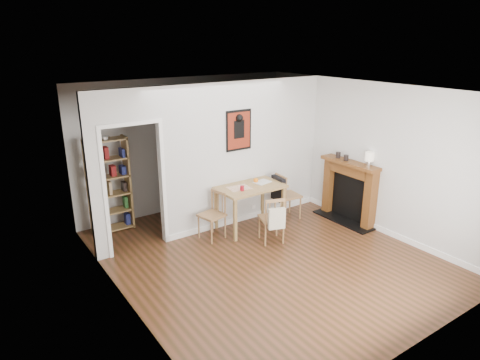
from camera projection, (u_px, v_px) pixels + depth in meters
ground at (265, 256)px, 6.80m from camera, size 5.20×5.20×0.00m
room_shell at (224, 158)px, 7.49m from camera, size 5.20×5.20×5.20m
dining_table at (250, 191)px, 7.61m from camera, size 1.18×0.75×0.80m
chair_left at (212, 216)px, 7.27m from camera, size 0.49×0.49×0.83m
chair_right at (287, 195)px, 8.09m from camera, size 0.55×0.49×0.89m
chair_front at (272, 219)px, 7.16m from camera, size 0.52×0.55×0.82m
bookshelf at (109, 186)px, 7.46m from camera, size 0.71×0.28×1.69m
fireplace at (349, 189)px, 7.96m from camera, size 0.45×1.25×1.16m
red_glass at (242, 188)px, 7.31m from camera, size 0.07×0.07×0.09m
orange_fruit at (256, 180)px, 7.72m from camera, size 0.09×0.09×0.09m
placemat at (239, 188)px, 7.46m from camera, size 0.41×0.32×0.00m
notebook at (262, 182)px, 7.74m from camera, size 0.34×0.27×0.01m
mantel_lamp at (369, 157)px, 7.47m from camera, size 0.15×0.15×0.24m
ceramic_jar_a at (346, 158)px, 7.80m from camera, size 0.09×0.09×0.11m
ceramic_jar_b at (338, 155)px, 7.98m from camera, size 0.09×0.09×0.11m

